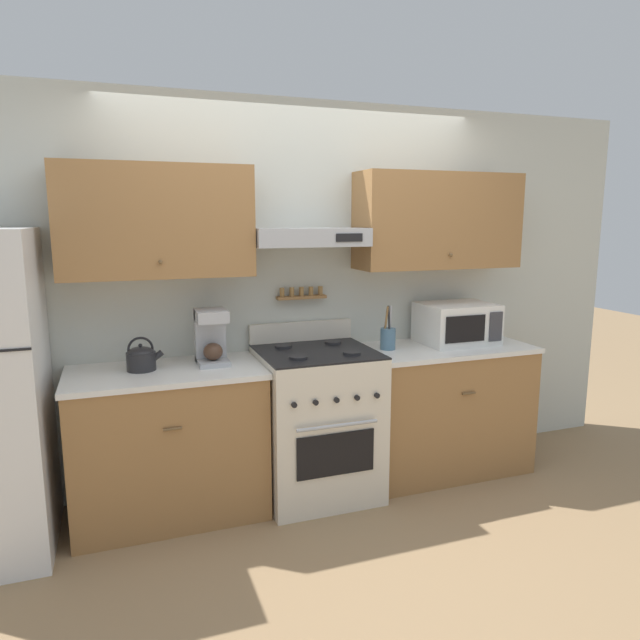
# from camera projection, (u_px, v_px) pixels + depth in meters

# --- Properties ---
(ground_plane) EXTENTS (16.00, 16.00, 0.00)m
(ground_plane) POSITION_uv_depth(u_px,v_px,m) (332.00, 511.00, 3.52)
(ground_plane) COLOR #937551
(wall_back) EXTENTS (5.20, 0.46, 2.55)m
(wall_back) POSITION_uv_depth(u_px,v_px,m) (303.00, 271.00, 3.83)
(wall_back) COLOR silver
(wall_back) RESTS_ON ground_plane
(counter_left) EXTENTS (1.13, 0.64, 0.91)m
(counter_left) POSITION_uv_depth(u_px,v_px,m) (169.00, 442.00, 3.43)
(counter_left) COLOR olive
(counter_left) RESTS_ON ground_plane
(counter_right) EXTENTS (1.20, 0.64, 0.91)m
(counter_right) POSITION_uv_depth(u_px,v_px,m) (442.00, 408.00, 4.06)
(counter_right) COLOR olive
(counter_right) RESTS_ON ground_plane
(stove_range) EXTENTS (0.72, 0.71, 1.09)m
(stove_range) POSITION_uv_depth(u_px,v_px,m) (317.00, 422.00, 3.70)
(stove_range) COLOR beige
(stove_range) RESTS_ON ground_plane
(tea_kettle) EXTENTS (0.22, 0.17, 0.20)m
(tea_kettle) POSITION_uv_depth(u_px,v_px,m) (141.00, 358.00, 3.33)
(tea_kettle) COLOR #232326
(tea_kettle) RESTS_ON counter_left
(coffee_maker) EXTENTS (0.18, 0.23, 0.33)m
(coffee_maker) POSITION_uv_depth(u_px,v_px,m) (211.00, 336.00, 3.48)
(coffee_maker) COLOR #ADAFB5
(coffee_maker) RESTS_ON counter_left
(microwave) EXTENTS (0.51, 0.41, 0.28)m
(microwave) POSITION_uv_depth(u_px,v_px,m) (457.00, 323.00, 4.05)
(microwave) COLOR white
(microwave) RESTS_ON counter_right
(utensil_crock) EXTENTS (0.10, 0.10, 0.30)m
(utensil_crock) POSITION_uv_depth(u_px,v_px,m) (388.00, 338.00, 3.86)
(utensil_crock) COLOR slate
(utensil_crock) RESTS_ON counter_right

